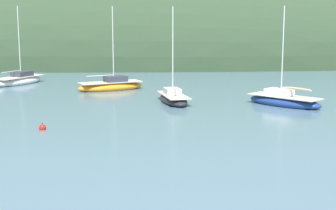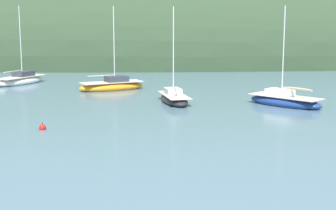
{
  "view_description": "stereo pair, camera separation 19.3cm",
  "coord_description": "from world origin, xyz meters",
  "px_view_note": "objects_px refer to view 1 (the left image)",
  "views": [
    {
      "loc": [
        -1.55,
        -11.68,
        6.56
      ],
      "look_at": [
        0.0,
        20.0,
        1.2
      ],
      "focal_mm": 52.28,
      "sensor_mm": 36.0,
      "label": 1
    },
    {
      "loc": [
        -1.36,
        -11.69,
        6.56
      ],
      "look_at": [
        0.0,
        20.0,
        1.2
      ],
      "focal_mm": 52.28,
      "sensor_mm": 36.0,
      "label": 2
    }
  ],
  "objects_px": {
    "sailboat_black_sloop": "(19,80)",
    "mooring_buoy_inner": "(42,128)",
    "sailboat_white_near": "(173,98)",
    "sailboat_yellow_far": "(111,86)",
    "sailboat_grey_yawl": "(284,101)"
  },
  "relations": [
    {
      "from": "sailboat_black_sloop",
      "to": "mooring_buoy_inner",
      "type": "relative_size",
      "value": 15.82
    },
    {
      "from": "sailboat_black_sloop",
      "to": "sailboat_white_near",
      "type": "height_order",
      "value": "sailboat_black_sloop"
    },
    {
      "from": "sailboat_white_near",
      "to": "sailboat_yellow_far",
      "type": "distance_m",
      "value": 9.89
    },
    {
      "from": "sailboat_grey_yawl",
      "to": "mooring_buoy_inner",
      "type": "distance_m",
      "value": 19.29
    },
    {
      "from": "sailboat_black_sloop",
      "to": "sailboat_white_near",
      "type": "distance_m",
      "value": 20.72
    },
    {
      "from": "sailboat_black_sloop",
      "to": "sailboat_yellow_far",
      "type": "bearing_deg",
      "value": -26.83
    },
    {
      "from": "sailboat_black_sloop",
      "to": "sailboat_yellow_far",
      "type": "distance_m",
      "value": 11.47
    },
    {
      "from": "sailboat_black_sloop",
      "to": "mooring_buoy_inner",
      "type": "bearing_deg",
      "value": -72.83
    },
    {
      "from": "mooring_buoy_inner",
      "to": "sailboat_black_sloop",
      "type": "bearing_deg",
      "value": 107.17
    },
    {
      "from": "sailboat_white_near",
      "to": "sailboat_yellow_far",
      "type": "height_order",
      "value": "sailboat_yellow_far"
    },
    {
      "from": "sailboat_grey_yawl",
      "to": "sailboat_white_near",
      "type": "height_order",
      "value": "sailboat_grey_yawl"
    },
    {
      "from": "sailboat_black_sloop",
      "to": "sailboat_yellow_far",
      "type": "height_order",
      "value": "sailboat_black_sloop"
    },
    {
      "from": "sailboat_grey_yawl",
      "to": "sailboat_black_sloop",
      "type": "relative_size",
      "value": 0.95
    },
    {
      "from": "sailboat_yellow_far",
      "to": "mooring_buoy_inner",
      "type": "height_order",
      "value": "sailboat_yellow_far"
    },
    {
      "from": "sailboat_white_near",
      "to": "mooring_buoy_inner",
      "type": "relative_size",
      "value": 14.91
    }
  ]
}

